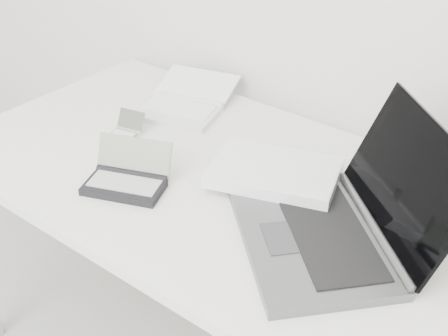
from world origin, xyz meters
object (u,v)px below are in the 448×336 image
Objects in this scene: laptop_large at (316,204)px; palmtop_charcoal at (127,179)px; netbook_open_white at (183,104)px; desk at (243,201)px.

palmtop_charcoal is (-0.43, -0.17, -0.02)m from laptop_large.
netbook_open_white is (-0.61, 0.23, -0.03)m from laptop_large.
laptop_large is 1.91× the size of netbook_open_white.
palmtop_charcoal is at bearing -117.19° from laptop_large.
desk is 0.46m from netbook_open_white.
laptop_large is 0.65m from netbook_open_white.
netbook_open_white is at bearing 150.93° from desk.
desk is 2.32× the size of laptop_large.
laptop_large reaches higher than netbook_open_white.
laptop_large is 2.98× the size of palmtop_charcoal.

